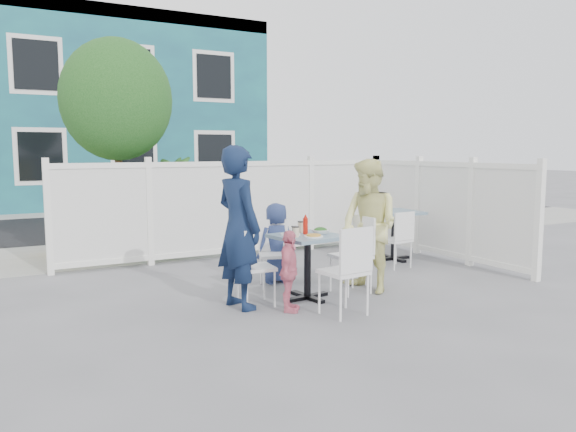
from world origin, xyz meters
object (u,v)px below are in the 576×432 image
chair_right (356,248)px  woman (369,226)px  chair_near (349,265)px  man (239,227)px  chair_left (249,261)px  utility_cabinet (74,214)px  spare_table (394,222)px  toddler (289,271)px  main_table (308,249)px  chair_back (274,248)px  boy (277,243)px

chair_right → woman: size_ratio=0.57×
chair_near → man: man is taller
chair_left → man: man is taller
chair_near → woman: 1.18m
utility_cabinet → chair_left: utility_cabinet is taller
spare_table → chair_right: chair_right is taller
utility_cabinet → man: bearing=-66.7°
spare_table → utility_cabinet: bearing=145.5°
toddler → utility_cabinet: bearing=54.3°
main_table → man: man is taller
chair_back → chair_near: chair_near is taller
toddler → main_table: bearing=-14.6°
chair_right → woman: bearing=-111.1°
utility_cabinet → spare_table: size_ratio=1.72×
woman → chair_left: bearing=-103.1°
man → boy: size_ratio=1.70×
toddler → boy: bearing=14.7°
chair_left → boy: size_ratio=0.83×
chair_left → chair_right: chair_right is taller
chair_back → toddler: toddler is taller
main_table → chair_left: 0.75m
chair_near → man: 1.31m
boy → toddler: boy is taller
chair_near → woman: (0.85, 0.78, 0.27)m
main_table → chair_back: size_ratio=0.95×
chair_near → woman: size_ratio=0.58×
chair_right → chair_left: bearing=85.2°
chair_near → woman: woman is taller
man → boy: 1.32m
utility_cabinet → toddler: bearing=-63.4°
main_table → chair_right: bearing=-0.7°
boy → woman: bearing=128.2°
utility_cabinet → boy: size_ratio=1.28×
main_table → boy: size_ratio=0.76×
chair_right → man: size_ratio=0.52×
chair_left → man: (-0.13, -0.00, 0.40)m
main_table → boy: boy is taller
main_table → man: 0.93m
woman → main_table: bearing=-102.7°
toddler → chair_right: bearing=-36.3°
woman → man: bearing=-102.6°
spare_table → main_table: bearing=-150.4°
chair_left → chair_right: size_ratio=0.94×
main_table → chair_right: 0.71m
spare_table → toddler: bearing=-148.8°
man → boy: man is taller
woman → boy: size_ratio=1.55×
chair_near → spare_table: bearing=36.2°
chair_near → boy: size_ratio=0.90×
chair_left → toddler: 0.52m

